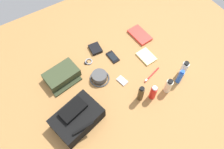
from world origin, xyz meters
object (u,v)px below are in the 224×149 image
at_px(backpack, 77,118).
at_px(sunscreen_spray, 153,92).
at_px(toiletry_pouch, 62,75).
at_px(toothpaste_tube, 184,68).
at_px(deodorant_spray, 180,77).
at_px(cologne_bottle, 141,94).
at_px(notepad, 146,57).
at_px(bucket_hat, 100,77).
at_px(paperback_novel, 140,35).
at_px(wallet, 95,49).
at_px(toothbrush, 151,75).
at_px(media_player, 122,81).
at_px(lotion_bottle, 168,86).
at_px(cell_phone, 113,57).
at_px(wristwatch, 88,62).

bearing_deg(backpack, sunscreen_spray, 167.33).
relative_size(backpack, sunscreen_spray, 2.57).
xyz_separation_m(toiletry_pouch, sunscreen_spray, (-0.49, 0.50, 0.03)).
relative_size(toothpaste_tube, deodorant_spray, 0.97).
distance_m(cologne_bottle, notepad, 0.39).
xyz_separation_m(bucket_hat, sunscreen_spray, (-0.25, 0.34, 0.04)).
bearing_deg(toothpaste_tube, paperback_novel, -83.38).
bearing_deg(bucket_hat, sunscreen_spray, 126.76).
relative_size(deodorant_spray, notepad, 0.98).
height_order(toiletry_pouch, wallet, toiletry_pouch).
bearing_deg(toothbrush, wallet, -62.26).
distance_m(paperback_novel, wallet, 0.42).
bearing_deg(deodorant_spray, media_player, -32.42).
height_order(lotion_bottle, paperback_novel, lotion_bottle).
distance_m(toothpaste_tube, cell_phone, 0.57).
bearing_deg(deodorant_spray, wallet, -57.44).
height_order(paperback_novel, notepad, paperback_novel).
height_order(deodorant_spray, media_player, deodorant_spray).
height_order(paperback_novel, media_player, paperback_novel).
distance_m(backpack, cell_phone, 0.60).
xyz_separation_m(wristwatch, wallet, (-0.11, -0.08, 0.01)).
height_order(deodorant_spray, toothbrush, deodorant_spray).
distance_m(deodorant_spray, notepad, 0.33).
xyz_separation_m(toothbrush, wallet, (0.24, -0.46, 0.01)).
bearing_deg(wallet, cologne_bottle, 100.98).
height_order(cell_phone, wallet, wallet).
xyz_separation_m(backpack, notepad, (-0.73, -0.19, -0.05)).
height_order(paperback_novel, wallet, wallet).
bearing_deg(notepad, toothbrush, 61.73).
xyz_separation_m(media_player, wristwatch, (0.14, -0.29, 0.00)).
bearing_deg(toothpaste_tube, sunscreen_spray, 6.76).
distance_m(sunscreen_spray, toothbrush, 0.19).
relative_size(toothpaste_tube, notepad, 0.95).
distance_m(lotion_bottle, sunscreen_spray, 0.13).
distance_m(toiletry_pouch, wristwatch, 0.25).
bearing_deg(media_player, toothbrush, 159.12).
bearing_deg(lotion_bottle, toiletry_pouch, -39.72).
height_order(backpack, notepad, backpack).
bearing_deg(wallet, paperback_novel, 175.13).
height_order(toothpaste_tube, wristwatch, toothpaste_tube).
bearing_deg(notepad, sunscreen_spray, 56.42).
relative_size(toothpaste_tube, paperback_novel, 0.66).
height_order(lotion_bottle, wallet, lotion_bottle).
xyz_separation_m(toiletry_pouch, lotion_bottle, (-0.62, 0.52, 0.03)).
xyz_separation_m(toiletry_pouch, notepad, (-0.68, 0.19, -0.03)).
xyz_separation_m(sunscreen_spray, media_player, (0.11, -0.23, -0.06)).
relative_size(toothpaste_tube, wallet, 1.30).
relative_size(cell_phone, media_player, 1.31).
xyz_separation_m(sunscreen_spray, toothbrush, (-0.10, -0.15, -0.06)).
bearing_deg(wallet, toiletry_pouch, 22.24).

